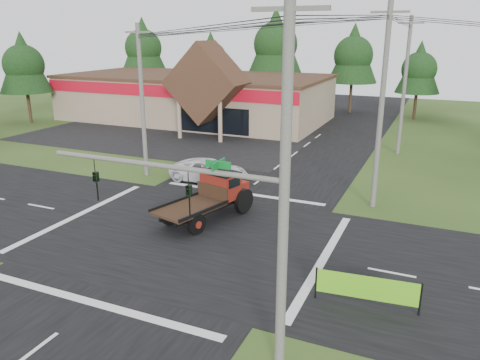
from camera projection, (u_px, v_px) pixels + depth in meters
The scene contains 19 objects.
ground at pixel (188, 235), 23.86m from camera, with size 120.00×120.00×0.00m, color #2C3F16.
road_ns at pixel (188, 235), 23.86m from camera, with size 12.00×120.00×0.02m, color black.
road_ew at pixel (188, 234), 23.86m from camera, with size 120.00×12.00×0.02m, color black.
parking_apron at pixel (160, 138), 45.82m from camera, with size 28.00×14.00×0.02m, color black.
cvs_building at pixel (196, 96), 54.87m from camera, with size 30.40×18.20×9.19m.
traffic_signal_mast at pixel (229, 225), 13.76m from camera, with size 8.12×0.24×7.00m.
utility_pole_nr at pixel (284, 194), 12.75m from camera, with size 2.00×0.30×11.00m.
utility_pole_nw at pixel (142, 100), 32.30m from camera, with size 2.00×0.30×10.50m.
utility_pole_ne at pixel (381, 107), 26.02m from camera, with size 2.00×0.30×11.50m.
utility_pole_n at pixel (404, 85), 38.30m from camera, with size 2.00×0.30×11.20m.
tree_row_a at pixel (143, 46), 67.88m from camera, with size 6.72×6.72×12.12m.
tree_row_b at pixel (211, 56), 66.20m from camera, with size 5.60×5.60×10.10m.
tree_row_c at pixel (276, 42), 60.89m from camera, with size 7.28×7.28×13.13m.
tree_row_d at pixel (354, 54), 58.35m from camera, with size 6.16×6.16×11.11m.
tree_row_e at pixel (419, 68), 53.94m from camera, with size 5.04×5.04×9.09m.
tree_side_w at pixel (23, 63), 51.57m from camera, with size 5.60×5.60×10.10m.
antique_flatbed_truck at pixel (206, 198), 25.44m from camera, with size 2.31×6.06×2.53m, color #5F1E0D, non-canonical shape.
roadside_banner at pixel (366, 291), 17.39m from camera, with size 3.87×0.11×1.32m, color #63C219, non-canonical shape.
white_pickup at pixel (209, 171), 32.25m from camera, with size 2.52×5.47×1.52m, color white.
Camera 1 is at (11.22, -19.02, 9.83)m, focal length 35.00 mm.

